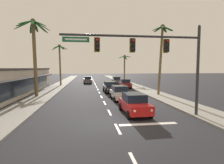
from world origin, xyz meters
TOP-DOWN VIEW (x-y plane):
  - ground_plane at (0.00, 0.00)m, footprint 220.00×220.00m
  - sidewalk_right at (7.80, 20.00)m, footprint 3.20×110.00m
  - sidewalk_left at (-7.80, 20.00)m, footprint 3.20×110.00m
  - lane_markings at (0.44, 20.65)m, footprint 4.28×89.94m
  - traffic_signal_mast at (3.12, 0.77)m, footprint 10.37×0.41m
  - sedan_lead_at_stop_bar at (1.98, 2.22)m, footprint 2.04×4.49m
  - sedan_third_in_queue at (1.97, 8.83)m, footprint 2.06×4.49m
  - sedan_fifth_in_queue at (1.64, 15.44)m, footprint 1.99×4.47m
  - sedan_oncoming_far at (-1.74, 33.08)m, footprint 2.08×4.50m
  - sedan_parked_nearest_kerb at (5.31, 21.53)m, footprint 2.00×4.47m
  - sedan_parked_mid_kerb at (5.15, 30.75)m, footprint 2.01×4.48m
  - palm_left_second at (-8.51, 12.38)m, footprint 4.72×4.81m
  - palm_left_third at (-7.54, 27.59)m, footprint 3.46×3.25m
  - palm_right_second at (8.22, 11.60)m, footprint 3.35×3.34m
  - palm_right_farthest at (8.07, 35.29)m, footprint 3.67×3.38m
  - storefront_strip_left at (-13.37, 14.34)m, footprint 7.99×28.18m

SIDE VIEW (x-z plane):
  - ground_plane at x=0.00m, z-range 0.00..0.00m
  - lane_markings at x=0.44m, z-range 0.00..0.01m
  - sidewalk_right at x=7.80m, z-range 0.00..0.14m
  - sidewalk_left at x=-7.80m, z-range 0.00..0.14m
  - sedan_lead_at_stop_bar at x=1.98m, z-range 0.01..1.69m
  - sedan_third_in_queue at x=1.97m, z-range 0.01..1.69m
  - sedan_fifth_in_queue at x=1.64m, z-range 0.01..1.69m
  - sedan_oncoming_far at x=-1.74m, z-range 0.01..1.69m
  - sedan_parked_nearest_kerb at x=5.31m, z-range 0.01..1.69m
  - sedan_parked_mid_kerb at x=5.15m, z-range 0.01..1.69m
  - storefront_strip_left at x=-13.37m, z-range 0.01..3.76m
  - traffic_signal_mast at x=3.12m, z-range 1.42..8.43m
  - palm_right_farthest at x=8.07m, z-range 1.47..8.73m
  - palm_left_third at x=-7.54m, z-range 1.66..10.43m
  - palm_right_second at x=8.22m, z-range 1.84..11.50m
  - palm_left_second at x=-8.51m, z-range 1.87..11.88m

